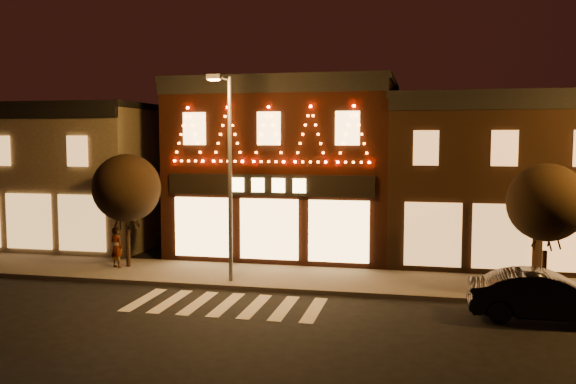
% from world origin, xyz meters
% --- Properties ---
extents(ground, '(120.00, 120.00, 0.00)m').
position_xyz_m(ground, '(0.00, 0.00, 0.00)').
color(ground, black).
rests_on(ground, ground).
extents(sidewalk_far, '(44.00, 4.00, 0.15)m').
position_xyz_m(sidewalk_far, '(2.00, 8.00, 0.07)').
color(sidewalk_far, '#47423D').
rests_on(sidewalk_far, ground).
extents(building_left, '(12.20, 8.28, 7.30)m').
position_xyz_m(building_left, '(-13.00, 13.99, 3.66)').
color(building_left, '#655D48').
rests_on(building_left, ground).
extents(building_pulp, '(10.20, 8.34, 8.30)m').
position_xyz_m(building_pulp, '(0.00, 13.98, 4.16)').
color(building_pulp, black).
rests_on(building_pulp, ground).
extents(building_right_a, '(9.20, 8.28, 7.50)m').
position_xyz_m(building_right_a, '(9.50, 13.99, 3.76)').
color(building_right_a, black).
rests_on(building_right_a, ground).
extents(streetlamp_mid, '(0.49, 1.76, 7.72)m').
position_xyz_m(streetlamp_mid, '(-0.72, 6.54, 4.68)').
color(streetlamp_mid, '#59595E').
rests_on(streetlamp_mid, sidewalk_far).
extents(tree_left, '(2.86, 2.86, 4.78)m').
position_xyz_m(tree_left, '(-5.77, 8.34, 3.50)').
color(tree_left, black).
rests_on(tree_left, sidewalk_far).
extents(tree_right, '(2.74, 2.74, 4.57)m').
position_xyz_m(tree_right, '(10.63, 7.40, 3.35)').
color(tree_right, black).
rests_on(tree_right, sidewalk_far).
extents(dark_sedan, '(4.60, 1.64, 1.51)m').
position_xyz_m(dark_sedan, '(10.13, 4.42, 0.76)').
color(dark_sedan, black).
rests_on(dark_sedan, ground).
extents(pedestrian, '(0.73, 0.61, 1.72)m').
position_xyz_m(pedestrian, '(-6.15, 8.04, 1.01)').
color(pedestrian, gray).
rests_on(pedestrian, sidewalk_far).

